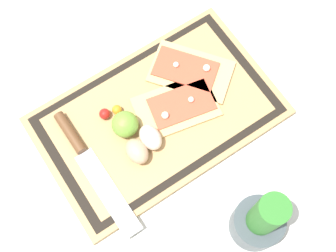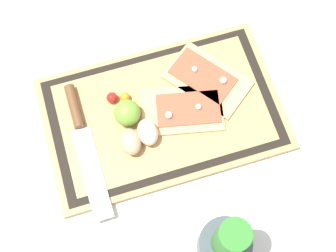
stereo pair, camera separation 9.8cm
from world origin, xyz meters
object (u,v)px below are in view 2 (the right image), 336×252
at_px(egg_brown, 131,142).
at_px(egg_pink, 148,132).
at_px(cherry_tomato_red, 112,98).
at_px(pizza_slice_near, 207,79).
at_px(pizza_slice_far, 183,110).
at_px(herb_pot, 226,243).
at_px(cherry_tomato_yellow, 125,97).
at_px(lime, 127,113).
at_px(knife, 80,128).

relative_size(egg_brown, egg_pink, 1.00).
bearing_deg(egg_brown, cherry_tomato_red, -83.76).
bearing_deg(egg_brown, pizza_slice_near, -153.90).
height_order(pizza_slice_near, pizza_slice_far, same).
distance_m(egg_pink, herb_pot, 0.28).
height_order(pizza_slice_far, herb_pot, herb_pot).
xyz_separation_m(cherry_tomato_red, cherry_tomato_yellow, (-0.03, 0.01, -0.00)).
height_order(cherry_tomato_red, cherry_tomato_yellow, cherry_tomato_red).
height_order(egg_brown, lime, lime).
distance_m(knife, egg_brown, 0.12).
distance_m(pizza_slice_far, cherry_tomato_red, 0.16).
relative_size(pizza_slice_far, egg_pink, 3.29).
bearing_deg(knife, herb_pot, 123.40).
distance_m(cherry_tomato_red, herb_pot, 0.39).
xyz_separation_m(pizza_slice_near, cherry_tomato_yellow, (0.19, -0.01, 0.01)).
xyz_separation_m(pizza_slice_far, cherry_tomato_red, (0.14, -0.07, 0.01)).
relative_size(cherry_tomato_red, herb_pot, 0.11).
bearing_deg(egg_brown, lime, -98.99).
height_order(knife, egg_brown, egg_brown).
bearing_deg(cherry_tomato_red, pizza_slice_far, 153.80).
bearing_deg(lime, pizza_slice_near, -169.07).
xyz_separation_m(knife, lime, (-0.10, 0.00, 0.02)).
bearing_deg(lime, egg_brown, 81.01).
bearing_deg(knife, egg_pink, 157.46).
distance_m(egg_brown, lime, 0.06).
bearing_deg(egg_pink, herb_pot, 106.21).
bearing_deg(herb_pot, pizza_slice_near, -103.50).
bearing_deg(egg_brown, egg_pink, -165.87).
bearing_deg(lime, cherry_tomato_yellow, -96.63).
xyz_separation_m(pizza_slice_near, herb_pot, (0.08, 0.35, 0.05)).
bearing_deg(pizza_slice_near, egg_brown, 26.10).
bearing_deg(egg_pink, pizza_slice_far, -159.99).
height_order(pizza_slice_far, knife, pizza_slice_far).
relative_size(lime, cherry_tomato_yellow, 2.65).
bearing_deg(egg_pink, cherry_tomato_yellow, -75.73).
xyz_separation_m(pizza_slice_far, egg_brown, (0.13, 0.04, 0.02)).
distance_m(knife, herb_pot, 0.38).
bearing_deg(herb_pot, egg_brown, -65.46).
height_order(egg_pink, cherry_tomato_yellow, egg_pink).
distance_m(pizza_slice_far, lime, 0.12).
distance_m(pizza_slice_near, knife, 0.30).
bearing_deg(pizza_slice_near, pizza_slice_far, 37.84).
bearing_deg(pizza_slice_far, lime, -9.05).
xyz_separation_m(lime, cherry_tomato_red, (0.02, -0.05, -0.02)).
height_order(lime, cherry_tomato_yellow, lime).
xyz_separation_m(pizza_slice_near, egg_brown, (0.20, 0.10, 0.02)).
bearing_deg(pizza_slice_near, lime, 10.93).
relative_size(pizza_slice_far, cherry_tomato_yellow, 9.06).
distance_m(pizza_slice_near, pizza_slice_far, 0.09).
xyz_separation_m(pizza_slice_far, lime, (0.12, -0.02, 0.02)).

